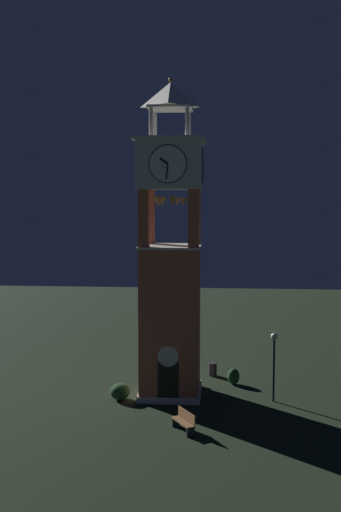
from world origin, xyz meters
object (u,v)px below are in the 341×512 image
at_px(clock_tower, 170,268).
at_px(lamp_post, 274,354).
at_px(park_bench, 184,421).
at_px(trash_bin, 212,369).

xyz_separation_m(clock_tower, lamp_post, (5.55, -0.70, -4.46)).
xyz_separation_m(park_bench, lamp_post, (4.49, 4.54, 2.09)).
bearing_deg(lamp_post, clock_tower, 172.82).
relative_size(park_bench, lamp_post, 0.43).
bearing_deg(lamp_post, trash_bin, 126.21).
bearing_deg(clock_tower, lamp_post, -7.18).
xyz_separation_m(clock_tower, park_bench, (1.06, -5.24, -6.55)).
height_order(park_bench, trash_bin, park_bench).
relative_size(lamp_post, trash_bin, 4.62).
bearing_deg(lamp_post, park_bench, -134.63).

